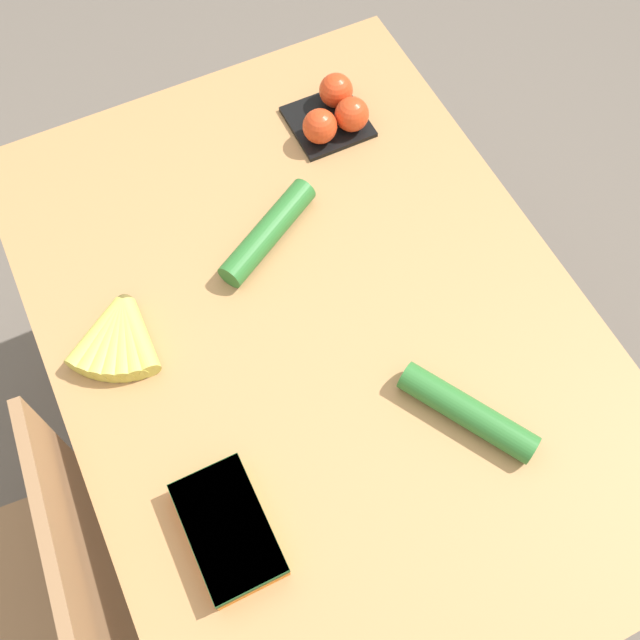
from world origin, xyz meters
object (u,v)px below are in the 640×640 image
Objects in this scene: carrot_bag at (228,529)px; cucumber_near at (467,412)px; tomato_pack at (334,112)px; cucumber_far at (268,232)px; chair at (53,593)px; banana_bunch at (118,337)px.

cucumber_near reaches higher than carrot_bag.
tomato_pack is 0.65× the size of cucumber_far.
cucumber_near is at bearing -89.56° from carrot_bag.
chair reaches higher than banana_bunch.
cucumber_near is (-0.67, 0.09, -0.01)m from tomato_pack.
banana_bunch is at bearing 136.87° from chair.
chair is at bearing 82.07° from cucumber_near.
tomato_pack is at bearing -63.33° from banana_bunch.
tomato_pack reaches higher than banana_bunch.
cucumber_near is (-0.11, -0.78, 0.32)m from chair.
chair is at bearing 132.48° from banana_bunch.
banana_bunch is 0.82× the size of carrot_bag.
cucumber_far is at bearing 124.30° from chair.
chair is at bearing 72.24° from carrot_bag.
chair is 5.56× the size of banana_bunch.
banana_bunch is 0.62m from cucumber_near.
banana_bunch is 0.63m from tomato_pack.
cucumber_near is at bearing 86.46° from chair.
banana_bunch is (0.28, -0.31, 0.32)m from chair.
cucumber_far is (-0.20, 0.24, -0.01)m from tomato_pack.
banana_bunch is 0.69× the size of cucumber_far.
chair reaches higher than carrot_bag.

